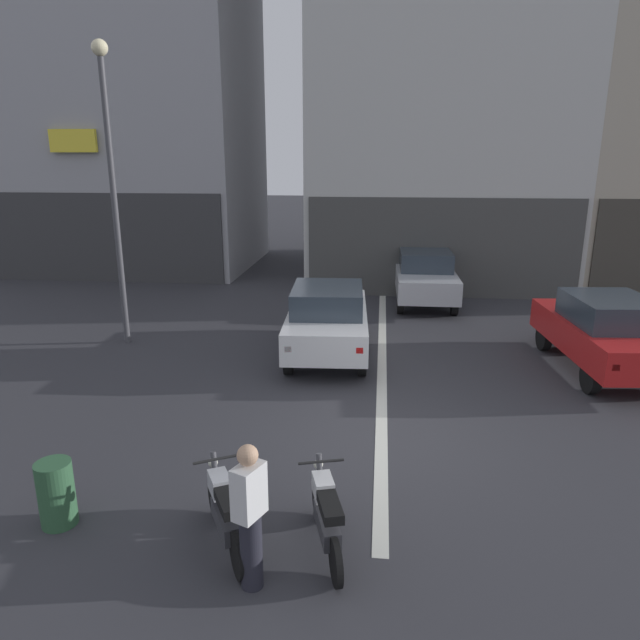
% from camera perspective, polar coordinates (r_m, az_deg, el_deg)
% --- Properties ---
extents(ground_plane, '(120.00, 120.00, 0.00)m').
position_cam_1_polar(ground_plane, '(9.73, 6.09, -11.42)').
color(ground_plane, '#333338').
extents(lane_centre_line, '(0.20, 18.00, 0.01)m').
position_cam_1_polar(lane_centre_line, '(15.31, 6.18, -1.08)').
color(lane_centre_line, silver).
rests_on(lane_centre_line, ground).
extents(building_corner_left, '(9.96, 7.50, 19.89)m').
position_cam_1_polar(building_corner_left, '(26.34, -19.49, 27.08)').
color(building_corner_left, '#9E9EA3').
rests_on(building_corner_left, ground).
extents(car_white_crossing_near, '(1.98, 4.19, 1.64)m').
position_cam_1_polar(car_white_crossing_near, '(13.17, 0.76, 0.19)').
color(car_white_crossing_near, black).
rests_on(car_white_crossing_near, ground).
extents(car_red_parked_kerbside, '(2.09, 4.23, 1.64)m').
position_cam_1_polar(car_red_parked_kerbside, '(13.63, 26.41, -0.97)').
color(car_red_parked_kerbside, black).
rests_on(car_red_parked_kerbside, ground).
extents(car_silver_down_street, '(1.78, 4.11, 1.64)m').
position_cam_1_polar(car_silver_down_street, '(18.24, 10.34, 4.36)').
color(car_silver_down_street, black).
rests_on(car_silver_down_street, ground).
extents(street_lamp, '(0.36, 0.36, 6.90)m').
position_cam_1_polar(street_lamp, '(14.44, -19.96, 13.94)').
color(street_lamp, '#47474C').
rests_on(street_lamp, ground).
extents(motorcycle_silver_row_leftmost, '(0.85, 1.50, 0.98)m').
position_cam_1_polar(motorcycle_silver_row_leftmost, '(7.19, -9.46, -18.09)').
color(motorcycle_silver_row_leftmost, black).
rests_on(motorcycle_silver_row_leftmost, ground).
extents(motorcycle_white_row_left_mid, '(0.63, 1.63, 0.98)m').
position_cam_1_polar(motorcycle_white_row_left_mid, '(7.04, 0.60, -18.66)').
color(motorcycle_white_row_left_mid, black).
rests_on(motorcycle_white_row_left_mid, ground).
extents(person_by_motorcycles, '(0.35, 0.42, 1.67)m').
position_cam_1_polar(person_by_motorcycles, '(6.35, -6.95, -18.71)').
color(person_by_motorcycles, '#23232D').
rests_on(person_by_motorcycles, ground).
extents(trash_bin, '(0.44, 0.44, 0.85)m').
position_cam_1_polar(trash_bin, '(8.14, -24.63, -15.35)').
color(trash_bin, '#2D5938').
rests_on(trash_bin, ground).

